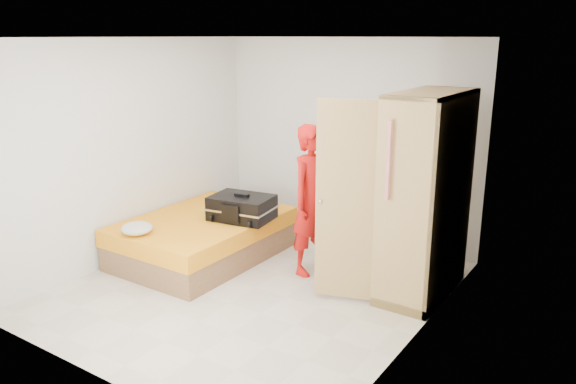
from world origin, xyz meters
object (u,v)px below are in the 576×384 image
Objects in this scene: person at (313,200)px; wardrobe at (419,201)px; round_cushion at (137,228)px; bed at (203,237)px; suitcase at (242,208)px.

wardrobe is at bearing -73.54° from person.
wardrobe is 1.19m from person.
round_cushion is (-2.72, -1.32, -0.43)m from wardrobe.
person reaches higher than round_cushion.
bed is at bearing -168.87° from wardrobe.
person reaches higher than suitcase.
round_cushion is (-0.22, -0.83, 0.31)m from bed.
person is 2.13× the size of suitcase.
bed is 0.62m from suitcase.
wardrobe reaches higher than bed.
person is 4.89× the size of round_cushion.
wardrobe is 6.05× the size of round_cushion.
person is 0.94m from suitcase.
person is 1.97m from round_cushion.
bed is 0.91m from round_cushion.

